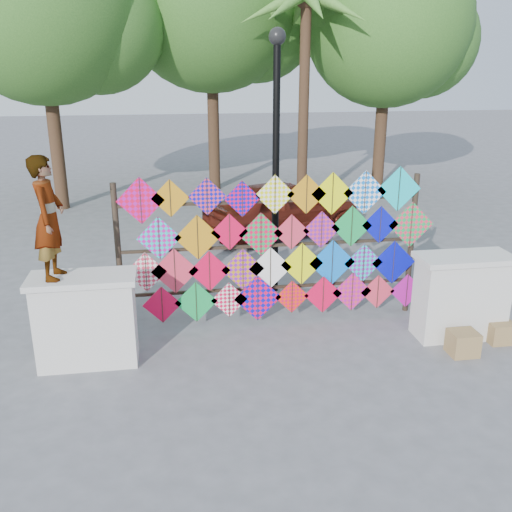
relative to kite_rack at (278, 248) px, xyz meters
name	(u,v)px	position (x,y,z in m)	size (l,w,h in m)	color
ground	(279,342)	(-0.11, -0.72, -1.22)	(80.00, 80.00, 0.00)	gray
parapet_left	(86,320)	(-2.81, -0.92, -0.57)	(1.40, 0.65, 1.28)	silver
parapet_right	(461,296)	(2.59, -0.92, -0.57)	(1.40, 0.65, 1.28)	silver
kite_rack	(278,248)	(0.00, 0.00, 0.00)	(4.94, 0.24, 2.43)	black
tree_west	(45,2)	(-4.51, 8.31, 4.16)	(5.85, 5.20, 8.01)	#47311E
tree_east	(391,24)	(4.98, 8.81, 3.77)	(5.40, 4.80, 7.42)	#47311E
palm_tree	(306,21)	(2.09, 7.28, 3.73)	(3.62, 3.62, 5.83)	#47311E
vendor_woman	(49,218)	(-3.13, -0.92, 0.86)	(0.58, 0.38, 1.59)	#99999E
sedan	(283,207)	(1.06, 4.77, -0.55)	(1.57, 3.90, 1.33)	#55180E
lamppost	(276,141)	(0.19, 1.28, 1.47)	(0.28, 0.28, 4.46)	black
cardboard_box_near	(463,343)	(2.38, -1.49, -1.05)	(0.39, 0.34, 0.34)	olive
cardboard_box_far	(500,332)	(3.11, -1.21, -1.06)	(0.37, 0.34, 0.31)	olive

